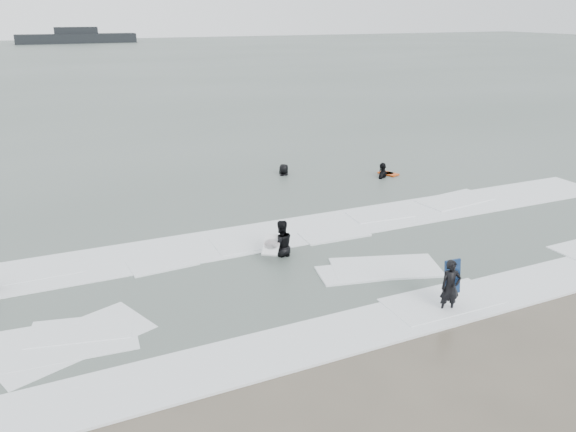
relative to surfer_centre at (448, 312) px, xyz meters
name	(u,v)px	position (x,y,z in m)	size (l,w,h in m)	color
ground	(365,315)	(-2.11, 0.76, 0.00)	(320.00, 320.00, 0.00)	brown
sea	(84,64)	(-2.11, 80.76, 0.06)	(320.00, 320.00, 0.00)	#47544C
surfer_centre	(448,312)	(0.00, 0.00, 0.00)	(0.55, 0.36, 1.51)	black
surfer_wading	(281,256)	(-2.66, 5.10, 0.00)	(0.87, 0.68, 1.80)	black
surfer_right_near	(382,178)	(5.37, 11.49, 0.00)	(1.12, 0.47, 1.92)	black
surfer_right_far	(284,176)	(1.20, 13.72, 0.00)	(0.85, 0.56, 1.75)	black
surf_foam	(304,260)	(-2.11, 4.46, 0.04)	(30.03, 9.06, 0.09)	white
bodyboards	(369,220)	(1.04, 5.71, 0.50)	(9.77, 12.09, 1.25)	#10264D
vessel_horizon	(77,37)	(1.52, 140.20, 1.39)	(27.55, 4.92, 3.74)	black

